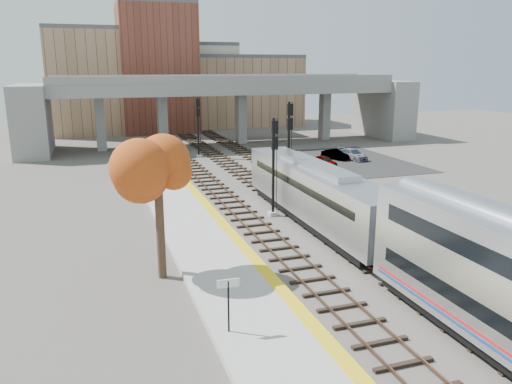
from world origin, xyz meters
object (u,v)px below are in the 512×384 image
object	(u,v)px
signal_mast_near	(274,168)
car_b	(335,154)
signal_mast_mid	(289,145)
car_c	(352,154)
tree	(157,166)
locomotive	(315,192)
car_a	(325,161)
signal_mast_far	(198,128)

from	to	relation	value
signal_mast_near	car_b	bearing A→B (deg)	51.82
signal_mast_near	signal_mast_mid	world-z (taller)	signal_mast_mid
car_b	car_c	distance (m)	1.99
tree	car_b	bearing A→B (deg)	48.44
locomotive	tree	bearing A→B (deg)	-153.12
signal_mast_mid	tree	world-z (taller)	tree
car_c	car_b	bearing A→B (deg)	142.72
signal_mast_near	car_a	bearing A→B (deg)	52.72
signal_mast_mid	car_b	bearing A→B (deg)	47.55
car_a	car_c	distance (m)	5.53
tree	car_c	world-z (taller)	tree
signal_mast_near	signal_mast_far	bearing A→B (deg)	90.00
car_b	locomotive	bearing A→B (deg)	-144.54
car_c	signal_mast_mid	bearing A→B (deg)	-152.76
locomotive	car_b	world-z (taller)	locomotive
signal_mast_mid	signal_mast_far	bearing A→B (deg)	102.54
locomotive	car_c	size ratio (longest dim) A/B	4.47
locomotive	signal_mast_mid	world-z (taller)	signal_mast_mid
locomotive	tree	size ratio (longest dim) A/B	2.38
locomotive	signal_mast_mid	size ratio (longest dim) A/B	2.45
signal_mast_far	tree	xyz separation A→B (m)	(-9.35, -33.97, 2.39)
locomotive	car_c	distance (m)	25.40
car_b	car_a	bearing A→B (deg)	-155.90
signal_mast_far	tree	world-z (taller)	tree
signal_mast_mid	tree	bearing A→B (deg)	-130.86
locomotive	signal_mast_near	world-z (taller)	signal_mast_near
locomotive	tree	distance (m)	13.34
locomotive	car_b	distance (m)	25.07
signal_mast_far	car_c	world-z (taller)	signal_mast_far
signal_mast_mid	car_c	distance (m)	17.03
signal_mast_near	car_c	bearing A→B (deg)	47.34
tree	car_b	world-z (taller)	tree
tree	car_a	bearing A→B (deg)	48.51
signal_mast_far	car_b	xyz separation A→B (m)	(14.87, -6.66, -2.93)
signal_mast_far	car_c	bearing A→B (deg)	-24.04
signal_mast_far	signal_mast_mid	bearing A→B (deg)	-77.46
signal_mast_far	car_b	distance (m)	16.55
signal_mast_near	car_a	distance (m)	19.72
signal_mast_mid	car_a	bearing A→B (deg)	47.39
car_b	car_c	world-z (taller)	car_c
tree	car_c	xyz separation A→B (m)	(26.04, 26.53, -5.27)
car_a	car_c	bearing A→B (deg)	17.94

